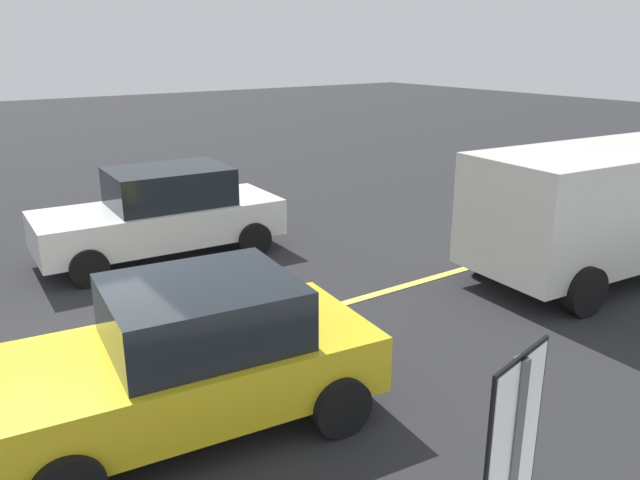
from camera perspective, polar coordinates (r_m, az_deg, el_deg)
name	(u,v)px	position (r m, az deg, el deg)	size (l,w,h in m)	color
ground_plane	(78,380)	(8.28, -21.03, -11.74)	(80.00, 80.00, 0.00)	#262628
lane_marking_centre	(289,319)	(9.29, -2.82, -7.16)	(28.00, 0.16, 0.01)	#E0D14C
white_van	(609,203)	(11.74, 24.64, 3.06)	(5.35, 2.62, 2.20)	silver
car_yellow_crossing	(191,356)	(6.74, -11.55, -10.20)	(4.05, 2.38, 1.57)	gold
car_white_near_curb	(163,213)	(12.05, -14.01, 2.35)	(4.51, 2.17, 1.66)	white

